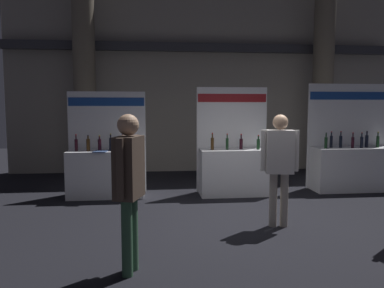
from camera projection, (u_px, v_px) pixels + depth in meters
ground_plane at (245, 223)px, 6.13m from camera, size 24.00×24.00×0.00m
hall_colonnade at (204, 62)px, 10.84m from camera, size 11.23×1.31×6.54m
exhibitor_booth_0 at (106, 169)px, 7.89m from camera, size 1.66×0.73×2.23m
exhibitor_booth_1 at (234, 167)px, 8.08m from camera, size 1.57×0.66×2.33m
exhibitor_booth_2 at (353, 164)px, 8.51m from camera, size 1.96×0.66×2.43m
visitor_3 at (280, 159)px, 5.84m from camera, size 0.58×0.31×1.78m
visitor_5 at (129, 178)px, 4.17m from camera, size 0.35×0.55×1.82m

